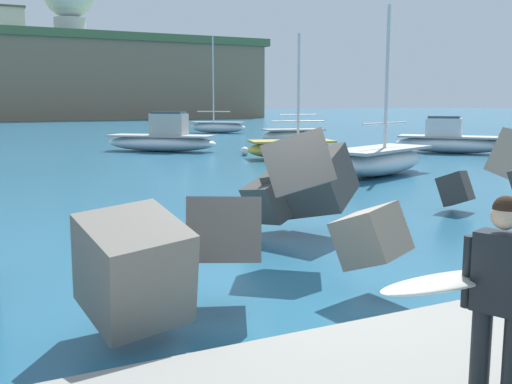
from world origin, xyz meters
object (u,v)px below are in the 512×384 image
Objects in this scene: surfer_with_board at (484,292)px; boat_near_right at (218,126)px; mooring_buoy_inner at (245,151)px; boat_near_left at (291,148)px; boat_near_centre at (379,160)px; boat_mid_centre at (451,141)px; boat_far_left at (293,136)px; boat_far_centre at (163,139)px.

boat_near_right is (16.31, 44.49, -0.71)m from surfer_with_board.
boat_near_left is at bearing -61.57° from mooring_buoy_inner.
boat_near_centre is at bearing 54.53° from surfer_with_board.
boat_near_right is at bearing 97.84° from boat_mid_centre.
boat_near_right is 18.63× the size of mooring_buoy_inner.
boat_near_right reaches higher than boat_near_left.
boat_far_left reaches higher than boat_near_centre.
surfer_with_board is 23.79m from boat_near_left.
boat_near_centre reaches higher than boat_near_left.
boat_near_right is 24.35m from boat_mid_centre.
boat_near_left is 0.71× the size of boat_near_right.
mooring_buoy_inner is at bearing 161.93° from boat_mid_centre.
boat_near_right is at bearing 70.99° from mooring_buoy_inner.
boat_near_centre is 11.18m from boat_mid_centre.
boat_far_centre is at bearing -121.53° from boat_near_right.
boat_near_right is 1.43× the size of boat_mid_centre.
boat_far_left is at bearing 9.30° from boat_far_centre.
boat_far_left is at bearing 115.07° from boat_mid_centre.
surfer_with_board is 25.51m from mooring_buoy_inner.
mooring_buoy_inner is at bearing -55.92° from boat_far_centre.
boat_far_left reaches higher than boat_mid_centre.
boat_near_centre is 13.97× the size of mooring_buoy_inner.
boat_far_left is at bearing 59.68° from boat_near_left.
boat_far_centre is at bearing 106.09° from boat_near_centre.
boat_near_left reaches higher than surfer_with_board.
boat_far_centre reaches higher than boat_mid_centre.
boat_far_left is at bearing -93.79° from boat_near_right.
boat_mid_centre is at bearing -82.16° from boat_near_right.
surfer_with_board is at bearing -117.38° from boat_far_left.
boat_far_centre is (-13.38, 7.73, 0.05)m from boat_mid_centre.
surfer_with_board is at bearing -116.19° from boat_near_left.
boat_near_left is at bearing -57.88° from boat_far_centre.
boat_near_right is 14.94m from boat_far_left.
boat_far_centre is (-10.06, -16.39, 0.11)m from boat_near_right.
boat_near_centre is at bearing -147.35° from boat_mid_centre.
boat_far_left is (4.82, 8.25, 0.06)m from boat_near_left.
mooring_buoy_inner is (9.17, 23.78, -1.06)m from surfer_with_board.
surfer_with_board is 17.63m from boat_near_centre.
boat_near_centre is at bearing -108.50° from boat_far_left.
boat_near_left reaches higher than boat_far_centre.
boat_near_left is 9.19m from boat_mid_centre.
surfer_with_board reaches higher than mooring_buoy_inner.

